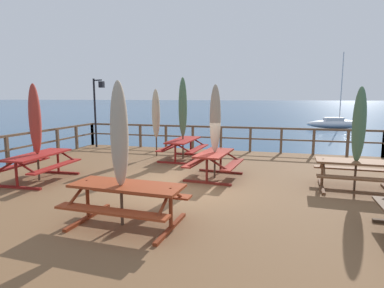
% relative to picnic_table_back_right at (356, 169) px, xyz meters
% --- Properties ---
extents(ground_plane, '(600.00, 600.00, 0.00)m').
position_rel_picnic_table_back_right_xyz_m(ground_plane, '(-4.37, -0.70, -1.43)').
color(ground_plane, navy).
extents(wooden_deck, '(13.17, 11.93, 0.87)m').
position_rel_picnic_table_back_right_xyz_m(wooden_deck, '(-4.37, -0.70, -0.99)').
color(wooden_deck, brown).
rests_on(wooden_deck, ground).
extents(railing_waterside_far, '(12.97, 0.10, 1.09)m').
position_rel_picnic_table_back_right_xyz_m(railing_waterside_far, '(-4.37, 5.11, 0.16)').
color(railing_waterside_far, brown).
rests_on(railing_waterside_far, wooden_deck).
extents(picnic_table_back_right, '(1.99, 1.48, 0.78)m').
position_rel_picnic_table_back_right_xyz_m(picnic_table_back_right, '(0.00, 0.00, 0.00)').
color(picnic_table_back_right, brown).
rests_on(picnic_table_back_right, wooden_deck).
extents(picnic_table_mid_right, '(1.49, 2.20, 0.78)m').
position_rel_picnic_table_back_right_xyz_m(picnic_table_mid_right, '(-5.40, 2.78, 0.01)').
color(picnic_table_mid_right, maroon).
rests_on(picnic_table_mid_right, wooden_deck).
extents(picnic_table_front_left, '(1.57, 1.89, 0.78)m').
position_rel_picnic_table_back_right_xyz_m(picnic_table_front_left, '(-3.72, 0.31, -0.01)').
color(picnic_table_front_left, maroon).
rests_on(picnic_table_front_left, wooden_deck).
extents(picnic_table_front_right, '(2.17, 1.50, 0.78)m').
position_rel_picnic_table_back_right_xyz_m(picnic_table_front_right, '(-4.62, -3.50, 0.00)').
color(picnic_table_front_right, '#993819').
rests_on(picnic_table_front_right, wooden_deck).
extents(picnic_table_mid_centre, '(1.48, 2.13, 0.78)m').
position_rel_picnic_table_back_right_xyz_m(picnic_table_mid_centre, '(-8.49, -1.27, 0.00)').
color(picnic_table_mid_centre, maroon).
rests_on(picnic_table_mid_centre, wooden_deck).
extents(patio_umbrella_tall_mid_left, '(0.32, 0.32, 2.62)m').
position_rel_picnic_table_back_right_xyz_m(patio_umbrella_tall_mid_left, '(-0.01, 0.02, 1.11)').
color(patio_umbrella_tall_mid_left, '#4C3828').
rests_on(patio_umbrella_tall_mid_left, wooden_deck).
extents(patio_umbrella_tall_front, '(0.32, 0.32, 3.09)m').
position_rel_picnic_table_back_right_xyz_m(patio_umbrella_tall_front, '(-5.44, 2.84, 1.41)').
color(patio_umbrella_tall_front, '#4C3828').
rests_on(patio_umbrella_tall_front, wooden_deck).
extents(patio_umbrella_tall_back_right, '(0.32, 0.32, 2.72)m').
position_rel_picnic_table_back_right_xyz_m(patio_umbrella_tall_back_right, '(-3.71, 0.33, 1.17)').
color(patio_umbrella_tall_back_right, '#4C3828').
rests_on(patio_umbrella_tall_back_right, wooden_deck).
extents(patio_umbrella_tall_mid_right, '(0.32, 0.32, 2.66)m').
position_rel_picnic_table_back_right_xyz_m(patio_umbrella_tall_mid_right, '(-4.70, -3.57, 1.13)').
color(patio_umbrella_tall_mid_right, '#4C3828').
rests_on(patio_umbrella_tall_mid_right, wooden_deck).
extents(patio_umbrella_short_front, '(0.32, 0.32, 2.68)m').
position_rel_picnic_table_back_right_xyz_m(patio_umbrella_short_front, '(-6.63, 3.10, 1.14)').
color(patio_umbrella_short_front, '#4C3828').
rests_on(patio_umbrella_short_front, wooden_deck).
extents(patio_umbrella_tall_back_left, '(0.32, 0.32, 2.74)m').
position_rel_picnic_table_back_right_xyz_m(patio_umbrella_tall_back_left, '(-8.51, -1.27, 1.18)').
color(patio_umbrella_tall_back_left, '#4C3828').
rests_on(patio_umbrella_tall_back_left, wooden_deck).
extents(lamp_post_hooked, '(0.66, 0.34, 3.20)m').
position_rel_picnic_table_back_right_xyz_m(lamp_post_hooked, '(-10.07, 4.49, 1.55)').
color(lamp_post_hooked, black).
rests_on(lamp_post_hooked, wooden_deck).
extents(sailboat_distant, '(6.22, 2.90, 7.72)m').
position_rel_picnic_table_back_right_xyz_m(sailboat_distant, '(3.89, 27.00, -0.92)').
color(sailboat_distant, silver).
rests_on(sailboat_distant, ground).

